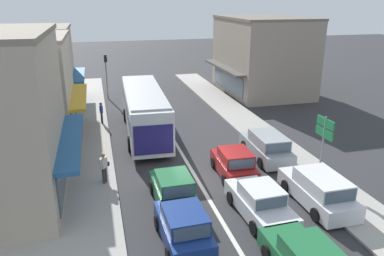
% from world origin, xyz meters
% --- Properties ---
extents(ground_plane, '(140.00, 140.00, 0.00)m').
position_xyz_m(ground_plane, '(0.00, 0.00, 0.00)').
color(ground_plane, '#2D2D30').
extents(lane_centre_line, '(0.20, 28.00, 0.01)m').
position_xyz_m(lane_centre_line, '(0.00, 4.00, 0.00)').
color(lane_centre_line, silver).
rests_on(lane_centre_line, ground).
extents(sidewalk_left, '(5.20, 44.00, 0.14)m').
position_xyz_m(sidewalk_left, '(-6.80, 6.00, 0.07)').
color(sidewalk_left, '#A39E96').
rests_on(sidewalk_left, ground).
extents(kerb_right, '(2.80, 44.00, 0.12)m').
position_xyz_m(kerb_right, '(6.20, 6.00, 0.06)').
color(kerb_right, '#A39E96').
rests_on(kerb_right, ground).
extents(shopfront_mid_block, '(8.38, 8.01, 6.91)m').
position_xyz_m(shopfront_mid_block, '(-10.18, 9.08, 3.45)').
color(shopfront_mid_block, beige).
rests_on(shopfront_mid_block, ground).
extents(shopfront_far_end, '(7.97, 7.46, 6.95)m').
position_xyz_m(shopfront_far_end, '(-10.18, 16.93, 3.47)').
color(shopfront_far_end, '#B2A38E').
rests_on(shopfront_far_end, ground).
extents(building_right_far, '(8.22, 10.25, 7.46)m').
position_xyz_m(building_right_far, '(11.48, 17.34, 3.73)').
color(building_right_far, gray).
rests_on(building_right_far, ground).
extents(city_bus, '(3.06, 10.95, 3.23)m').
position_xyz_m(city_bus, '(-1.69, 7.77, 1.88)').
color(city_bus, silver).
rests_on(city_bus, ground).
extents(hatchback_queue_far_back, '(1.85, 3.72, 1.54)m').
position_xyz_m(hatchback_queue_far_back, '(-1.73, -2.10, 0.71)').
color(hatchback_queue_far_back, '#1E6638').
rests_on(hatchback_queue_far_back, ground).
extents(hatchback_queue_gap_filler, '(1.90, 3.75, 1.54)m').
position_xyz_m(hatchback_queue_gap_filler, '(-1.95, -5.15, 0.71)').
color(hatchback_queue_gap_filler, navy).
rests_on(hatchback_queue_gap_filler, ground).
extents(sedan_adjacent_lane_trail, '(2.01, 4.26, 1.47)m').
position_xyz_m(sedan_adjacent_lane_trail, '(1.76, -4.10, 0.66)').
color(sedan_adjacent_lane_trail, silver).
rests_on(sedan_adjacent_lane_trail, ground).
extents(hatchback_behind_bus_near, '(1.95, 3.77, 1.54)m').
position_xyz_m(hatchback_behind_bus_near, '(2.04, -0.10, 0.71)').
color(hatchback_behind_bus_near, maroon).
rests_on(hatchback_behind_bus_near, ground).
extents(parked_wagon_kerb_front, '(1.95, 4.51, 1.58)m').
position_xyz_m(parked_wagon_kerb_front, '(4.79, -3.88, 0.75)').
color(parked_wagon_kerb_front, silver).
rests_on(parked_wagon_kerb_front, ground).
extents(parked_wagon_kerb_second, '(2.04, 4.55, 1.58)m').
position_xyz_m(parked_wagon_kerb_second, '(4.80, 1.69, 0.75)').
color(parked_wagon_kerb_second, '#9EA3A8').
rests_on(parked_wagon_kerb_second, ground).
extents(traffic_light_downstreet, '(0.33, 0.24, 4.20)m').
position_xyz_m(traffic_light_downstreet, '(-3.81, 18.48, 2.85)').
color(traffic_light_downstreet, gray).
rests_on(traffic_light_downstreet, ground).
extents(directional_road_sign, '(0.10, 1.40, 3.60)m').
position_xyz_m(directional_road_sign, '(6.09, -1.93, 2.70)').
color(directional_road_sign, gray).
rests_on(directional_road_sign, ground).
extents(pedestrian_with_handbag_near, '(0.49, 0.61, 1.63)m').
position_xyz_m(pedestrian_with_handbag_near, '(-4.76, 0.59, 1.07)').
color(pedestrian_with_handbag_near, '#333338').
rests_on(pedestrian_with_handbag_near, sidewalk_left).
extents(pedestrian_browsing_midblock, '(0.26, 0.57, 1.63)m').
position_xyz_m(pedestrian_browsing_midblock, '(-4.61, 10.57, 1.07)').
color(pedestrian_browsing_midblock, '#333338').
rests_on(pedestrian_browsing_midblock, sidewalk_left).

